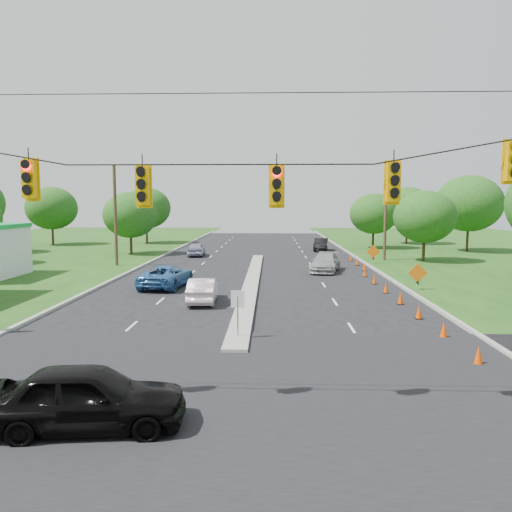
{
  "coord_description": "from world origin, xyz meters",
  "views": [
    {
      "loc": [
        1.36,
        -14.05,
        5.6
      ],
      "look_at": [
        0.56,
        12.4,
        2.8
      ],
      "focal_mm": 35.0,
      "sensor_mm": 36.0,
      "label": 1
    }
  ],
  "objects": [
    {
      "name": "curb_right",
      "position": [
        10.1,
        30.0,
        0.0
      ],
      "size": [
        0.25,
        110.0,
        0.16
      ],
      "primitive_type": "cube",
      "color": "gray",
      "rests_on": "ground"
    },
    {
      "name": "median_sign",
      "position": [
        0.0,
        6.0,
        1.46
      ],
      "size": [
        0.55,
        0.06,
        2.05
      ],
      "color": "gray",
      "rests_on": "ground"
    },
    {
      "name": "cone_7",
      "position": [
        9.17,
        27.5,
        0.35
      ],
      "size": [
        0.32,
        0.32,
        0.7
      ],
      "primitive_type": "cone",
      "color": "#E64100",
      "rests_on": "ground"
    },
    {
      "name": "utility_pole_far_left",
      "position": [
        -12.5,
        30.0,
        4.5
      ],
      "size": [
        0.28,
        0.28,
        9.0
      ],
      "primitive_type": "cylinder",
      "color": "#422D1C",
      "rests_on": "ground"
    },
    {
      "name": "white_sedan",
      "position": [
        -2.51,
        13.76,
        0.7
      ],
      "size": [
        1.68,
        4.31,
        1.4
      ],
      "primitive_type": "imported",
      "rotation": [
        0.0,
        0.0,
        3.19
      ],
      "color": "silver",
      "rests_on": "ground"
    },
    {
      "name": "ground",
      "position": [
        0.0,
        0.0,
        0.0
      ],
      "size": [
        160.0,
        160.0,
        0.0
      ],
      "primitive_type": "plane",
      "color": "black",
      "rests_on": "ground"
    },
    {
      "name": "tree_5",
      "position": [
        -14.0,
        40.0,
        4.34
      ],
      "size": [
        5.88,
        5.88,
        6.86
      ],
      "color": "black",
      "rests_on": "ground"
    },
    {
      "name": "cone_9",
      "position": [
        9.17,
        34.5,
        0.35
      ],
      "size": [
        0.32,
        0.32,
        0.7
      ],
      "primitive_type": "cone",
      "color": "#E64100",
      "rests_on": "ground"
    },
    {
      "name": "cone_4",
      "position": [
        8.57,
        17.0,
        0.35
      ],
      "size": [
        0.32,
        0.32,
        0.7
      ],
      "primitive_type": "cone",
      "color": "#E64100",
      "rests_on": "ground"
    },
    {
      "name": "silver_car_oncoming",
      "position": [
        -6.61,
        38.72,
        0.73
      ],
      "size": [
        1.98,
        4.37,
        1.45
      ],
      "primitive_type": "imported",
      "rotation": [
        0.0,
        0.0,
        3.2
      ],
      "color": "#9291AD",
      "rests_on": "ground"
    },
    {
      "name": "tree_9",
      "position": [
        16.0,
        34.0,
        4.34
      ],
      "size": [
        5.88,
        5.88,
        6.86
      ],
      "color": "black",
      "rests_on": "ground"
    },
    {
      "name": "work_sign_2",
      "position": [
        10.8,
        32.0,
        1.09
      ],
      "size": [
        1.27,
        0.58,
        1.37
      ],
      "color": "black",
      "rests_on": "ground"
    },
    {
      "name": "cone_2",
      "position": [
        8.57,
        10.0,
        0.35
      ],
      "size": [
        0.32,
        0.32,
        0.7
      ],
      "primitive_type": "cone",
      "color": "#E64100",
      "rests_on": "ground"
    },
    {
      "name": "cone_0",
      "position": [
        8.57,
        3.0,
        0.35
      ],
      "size": [
        0.32,
        0.32,
        0.7
      ],
      "primitive_type": "cone",
      "color": "#E64100",
      "rests_on": "ground"
    },
    {
      "name": "cone_3",
      "position": [
        8.57,
        13.5,
        0.35
      ],
      "size": [
        0.32,
        0.32,
        0.7
      ],
      "primitive_type": "cone",
      "color": "#E64100",
      "rests_on": "ground"
    },
    {
      "name": "cone_8",
      "position": [
        9.17,
        31.0,
        0.35
      ],
      "size": [
        0.32,
        0.32,
        0.7
      ],
      "primitive_type": "cone",
      "color": "#E64100",
      "rests_on": "ground"
    },
    {
      "name": "work_sign_1",
      "position": [
        10.8,
        18.0,
        1.09
      ],
      "size": [
        1.27,
        0.58,
        1.37
      ],
      "color": "black",
      "rests_on": "ground"
    },
    {
      "name": "cone_6",
      "position": [
        8.57,
        24.0,
        0.35
      ],
      "size": [
        0.32,
        0.32,
        0.7
      ],
      "primitive_type": "cone",
      "color": "#E64100",
      "rests_on": "ground"
    },
    {
      "name": "tree_6",
      "position": [
        -16.0,
        55.0,
        4.96
      ],
      "size": [
        6.72,
        6.72,
        7.84
      ],
      "color": "black",
      "rests_on": "ground"
    },
    {
      "name": "curb_left",
      "position": [
        -10.1,
        30.0,
        0.0
      ],
      "size": [
        0.25,
        110.0,
        0.16
      ],
      "primitive_type": "cube",
      "color": "gray",
      "rests_on": "ground"
    },
    {
      "name": "black_sedan",
      "position": [
        -3.17,
        -2.3,
        0.82
      ],
      "size": [
        5.02,
        2.45,
        1.65
      ],
      "primitive_type": "imported",
      "rotation": [
        0.0,
        0.0,
        1.68
      ],
      "color": "black",
      "rests_on": "ground"
    },
    {
      "name": "tree_10",
      "position": [
        24.0,
        44.0,
        5.58
      ],
      "size": [
        7.56,
        7.56,
        8.82
      ],
      "color": "black",
      "rests_on": "ground"
    },
    {
      "name": "cross_street",
      "position": [
        0.0,
        0.0,
        0.0
      ],
      "size": [
        160.0,
        14.0,
        0.02
      ],
      "primitive_type": "cube",
      "color": "black",
      "rests_on": "ground"
    },
    {
      "name": "median",
      "position": [
        0.0,
        21.0,
        0.0
      ],
      "size": [
        1.0,
        34.0,
        0.18
      ],
      "primitive_type": "cube",
      "color": "gray",
      "rests_on": "ground"
    },
    {
      "name": "tree_11",
      "position": [
        20.0,
        55.0,
        4.96
      ],
      "size": [
        6.72,
        6.72,
        7.84
      ],
      "color": "black",
      "rests_on": "ground"
    },
    {
      "name": "tree_4",
      "position": [
        -28.0,
        52.0,
        4.96
      ],
      "size": [
        6.72,
        6.72,
        7.84
      ],
      "color": "black",
      "rests_on": "ground"
    },
    {
      "name": "dark_car_receding",
      "position": [
        7.3,
        45.11,
        0.75
      ],
      "size": [
        2.21,
        4.71,
        1.49
      ],
      "primitive_type": "imported",
      "rotation": [
        0.0,
        0.0,
        -0.14
      ],
      "color": "black",
      "rests_on": "ground"
    },
    {
      "name": "cone_5",
      "position": [
        8.57,
        20.5,
        0.35
      ],
      "size": [
        0.32,
        0.32,
        0.7
      ],
      "primitive_type": "cone",
      "color": "#E64100",
      "rests_on": "ground"
    },
    {
      "name": "signal_span",
      "position": [
        -0.05,
        -1.0,
        4.97
      ],
      "size": [
        25.6,
        0.32,
        9.0
      ],
      "color": "#422D1C",
      "rests_on": "ground"
    },
    {
      "name": "tree_12",
      "position": [
        14.0,
        48.0,
        4.34
      ],
      "size": [
        5.88,
        5.88,
        6.86
      ],
      "color": "black",
      "rests_on": "ground"
    },
    {
      "name": "blue_pickup",
      "position": [
        -5.65,
        18.82,
        0.76
      ],
      "size": [
        3.18,
        5.71,
        1.51
      ],
      "primitive_type": "imported",
      "rotation": [
        0.0,
        0.0,
        3.01
      ],
      "color": "#2D619C",
      "rests_on": "ground"
    },
    {
      "name": "silver_car_far",
      "position": [
        5.81,
        26.77,
        0.75
      ],
      "size": [
        3.27,
        5.51,
        1.5
      ],
      "primitive_type": "imported",
      "rotation": [
        0.0,
        0.0,
        -0.24
      ],
      "color": "#9B9B9B",
      "rests_on": "ground"
    },
    {
      "name": "cone_1",
      "position": [
        8.57,
        6.5,
        0.35
      ],
      "size": [
        0.32,
        0.32,
        0.7
      ],
      "primitive_type": "cone",
      "color": "#E64100",
      "rests_on": "ground"
    },
    {
      "name": "utility_pole_far_right",
      "position": [
        12.5,
        35.0,
        4.5
      ],
      "size": [
        0.28,
        0.28,
        9.0
      ],
      "primitive_type": "cylinder",
      "color": "#422D1C",
      "rests_on": "ground"
    }
  ]
}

